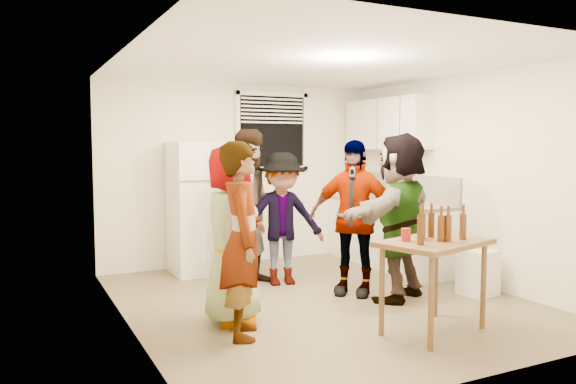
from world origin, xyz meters
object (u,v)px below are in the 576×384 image
serving_table (433,332)px  kettle (379,200)px  refrigerator (199,208)px  guest_black (352,294)px  trash_bin (478,272)px  guest_orange (399,298)px  wine_bottle (358,196)px  guest_stripe (243,336)px  red_cup (406,241)px  guest_back_left (254,284)px  beer_bottle_counter (406,204)px  guest_grey (233,322)px  beer_bottle_table (420,240)px  blue_cup (406,206)px  guest_back_right (282,284)px

serving_table → kettle: bearing=64.0°
refrigerator → serving_table: size_ratio=1.74×
guest_black → kettle: bearing=92.6°
trash_bin → guest_orange: (-0.88, 0.26, -0.25)m
guest_black → guest_orange: 0.52m
wine_bottle → refrigerator: bearing=-178.1°
guest_stripe → red_cup: bearing=-92.5°
guest_stripe → guest_back_left: size_ratio=0.92×
beer_bottle_counter → guest_orange: size_ratio=0.11×
guest_grey → guest_black: guest_grey is taller
serving_table → guest_back_left: serving_table is taller
beer_bottle_table → guest_back_left: (-0.64, 2.25, -0.82)m
guest_orange → wine_bottle: bearing=-140.0°
kettle → red_cup: 2.94m
guest_back_left → guest_black: 1.22m
blue_cup → beer_bottle_table: blue_cup is taller
refrigerator → guest_orange: 2.81m
wine_bottle → beer_bottle_table: (-1.47, -3.21, -0.08)m
blue_cup → guest_back_left: size_ratio=0.06×
trash_bin → beer_bottle_counter: bearing=93.6°
serving_table → guest_orange: size_ratio=0.54×
kettle → guest_orange: 2.01m
guest_grey → beer_bottle_counter: bearing=-50.4°
beer_bottle_counter → guest_stripe: (-2.76, -1.28, -0.90)m
refrigerator → serving_table: (1.13, -3.20, -0.85)m
serving_table → guest_back_left: size_ratio=0.53×
refrigerator → kettle: (2.40, -0.61, 0.05)m
wine_bottle → guest_orange: bearing=-112.9°
guest_stripe → guest_black: 1.78m
trash_bin → guest_back_left: trash_bin is taller
wine_bottle → serving_table: wine_bottle is taller
blue_cup → guest_orange: blue_cup is taller
guest_grey → guest_black: 1.59m
blue_cup → red_cup: blue_cup is taller
beer_bottle_counter → trash_bin: beer_bottle_counter is taller
kettle → guest_grey: 3.28m
kettle → guest_grey: bearing=-174.2°
guest_back_right → guest_black: 0.91m
refrigerator → trash_bin: (2.42, -2.45, -0.60)m
wine_bottle → beer_bottle_counter: wine_bottle is taller
guest_back_right → guest_black: (0.51, -0.75, 0.00)m
guest_black → guest_orange: (0.34, -0.39, 0.00)m
beer_bottle_table → wine_bottle: bearing=65.5°
blue_cup → serving_table: blue_cup is taller
refrigerator → beer_bottle_table: refrigerator is taller
guest_grey → serving_table: bearing=-103.6°
beer_bottle_table → guest_back_left: 2.48m
blue_cup → trash_bin: blue_cup is taller
refrigerator → guest_orange: (1.54, -2.18, -0.85)m
refrigerator → guest_back_left: refrigerator is taller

